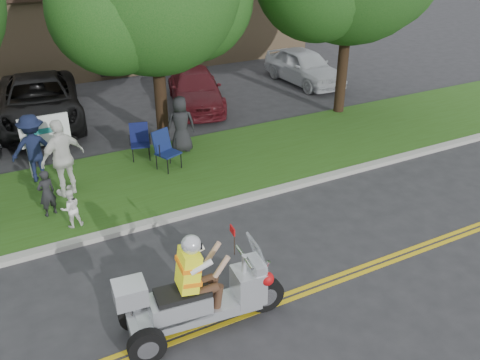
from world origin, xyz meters
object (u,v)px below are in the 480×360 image
spectator_adult_right (63,158)px  parked_car_mid (39,102)px  trike_scooter (196,298)px  parked_car_far_right (304,66)px  lawn_chair_b (165,147)px  lawn_chair_a (140,139)px  parked_car_right (195,89)px

spectator_adult_right → parked_car_mid: 5.63m
trike_scooter → parked_car_far_right: 14.78m
lawn_chair_b → parked_car_far_right: size_ratio=0.26×
trike_scooter → lawn_chair_b: 6.21m
parked_car_far_right → trike_scooter: bearing=-132.7°
trike_scooter → parked_car_far_right: trike_scooter is taller
lawn_chair_a → parked_car_far_right: 9.43m
parked_car_right → trike_scooter: bearing=-96.6°
parked_car_right → parked_car_far_right: parked_car_far_right is taller
trike_scooter → lawn_chair_a: 7.08m
parked_car_right → lawn_chair_b: bearing=-105.3°
spectator_adult_right → parked_car_mid: (0.23, 5.62, -0.31)m
lawn_chair_a → spectator_adult_right: size_ratio=0.51×
spectator_adult_right → parked_car_right: (5.57, 4.93, -0.45)m
spectator_adult_right → parked_car_right: bearing=-160.6°
lawn_chair_a → parked_car_right: bearing=63.2°
lawn_chair_a → spectator_adult_right: (-2.28, -1.26, 0.42)m
parked_car_right → parked_car_far_right: (5.16, 0.52, 0.07)m
parked_car_right → parked_car_far_right: 5.19m
lawn_chair_a → parked_car_right: (3.28, 3.66, -0.03)m
spectator_adult_right → parked_car_right: spectator_adult_right is taller
spectator_adult_right → parked_car_far_right: size_ratio=0.47×
trike_scooter → parked_car_right: bearing=72.7°
trike_scooter → parked_car_far_right: size_ratio=0.70×
parked_car_right → lawn_chair_a: bearing=-115.4°
spectator_adult_right → parked_car_far_right: (10.73, 5.45, -0.38)m
lawn_chair_a → parked_car_right: parked_car_right is taller
lawn_chair_b → parked_car_mid: parked_car_mid is taller
lawn_chair_a → parked_car_mid: (-2.05, 4.35, 0.11)m
parked_car_mid → lawn_chair_b: bearing=-58.4°
parked_car_far_right → lawn_chair_a: bearing=-155.3°
lawn_chair_b → parked_car_mid: bearing=92.7°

